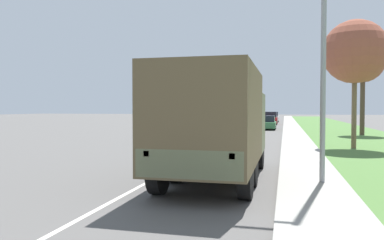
{
  "coord_description": "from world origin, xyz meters",
  "views": [
    {
      "loc": [
        3.77,
        0.36,
        2.1
      ],
      "look_at": [
        0.74,
        12.54,
        1.71
      ],
      "focal_mm": 35.0,
      "sensor_mm": 36.0,
      "label": 1
    }
  ],
  "objects_px": {
    "car_third_ahead": "(270,119)",
    "car_fourth_ahead": "(272,117)",
    "military_truck": "(216,121)",
    "car_farthest_ahead": "(256,115)",
    "car_nearest_ahead": "(189,132)",
    "car_second_ahead": "(266,123)"
  },
  "relations": [
    {
      "from": "military_truck",
      "to": "car_second_ahead",
      "type": "relative_size",
      "value": 1.52
    },
    {
      "from": "military_truck",
      "to": "car_third_ahead",
      "type": "height_order",
      "value": "military_truck"
    },
    {
      "from": "car_third_ahead",
      "to": "car_fourth_ahead",
      "type": "height_order",
      "value": "car_third_ahead"
    },
    {
      "from": "military_truck",
      "to": "car_second_ahead",
      "type": "bearing_deg",
      "value": 89.76
    },
    {
      "from": "car_farthest_ahead",
      "to": "car_nearest_ahead",
      "type": "bearing_deg",
      "value": -90.08
    },
    {
      "from": "car_third_ahead",
      "to": "car_farthest_ahead",
      "type": "height_order",
      "value": "car_third_ahead"
    },
    {
      "from": "car_fourth_ahead",
      "to": "car_farthest_ahead",
      "type": "relative_size",
      "value": 0.85
    },
    {
      "from": "military_truck",
      "to": "car_farthest_ahead",
      "type": "xyz_separation_m",
      "value": [
        -3.55,
        63.8,
        -1.03
      ]
    },
    {
      "from": "car_nearest_ahead",
      "to": "car_farthest_ahead",
      "type": "xyz_separation_m",
      "value": [
        0.08,
        52.93,
        0.03
      ]
    },
    {
      "from": "military_truck",
      "to": "car_fourth_ahead",
      "type": "bearing_deg",
      "value": 89.93
    },
    {
      "from": "car_second_ahead",
      "to": "car_farthest_ahead",
      "type": "relative_size",
      "value": 0.98
    },
    {
      "from": "car_fourth_ahead",
      "to": "car_farthest_ahead",
      "type": "xyz_separation_m",
      "value": [
        -3.61,
        15.83,
        0.02
      ]
    },
    {
      "from": "car_second_ahead",
      "to": "car_fourth_ahead",
      "type": "height_order",
      "value": "car_fourth_ahead"
    },
    {
      "from": "military_truck",
      "to": "car_nearest_ahead",
      "type": "relative_size",
      "value": 1.54
    },
    {
      "from": "car_second_ahead",
      "to": "military_truck",
      "type": "bearing_deg",
      "value": -90.24
    },
    {
      "from": "car_third_ahead",
      "to": "car_farthest_ahead",
      "type": "bearing_deg",
      "value": 98.31
    },
    {
      "from": "car_nearest_ahead",
      "to": "car_third_ahead",
      "type": "height_order",
      "value": "car_third_ahead"
    },
    {
      "from": "military_truck",
      "to": "car_farthest_ahead",
      "type": "height_order",
      "value": "military_truck"
    },
    {
      "from": "car_nearest_ahead",
      "to": "car_fourth_ahead",
      "type": "height_order",
      "value": "car_fourth_ahead"
    },
    {
      "from": "car_third_ahead",
      "to": "car_farthest_ahead",
      "type": "distance_m",
      "value": 25.15
    },
    {
      "from": "car_farthest_ahead",
      "to": "car_second_ahead",
      "type": "bearing_deg",
      "value": -84.27
    },
    {
      "from": "car_second_ahead",
      "to": "car_nearest_ahead",
      "type": "bearing_deg",
      "value": -102.84
    }
  ]
}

